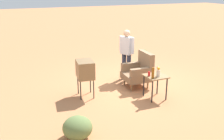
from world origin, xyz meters
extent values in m
plane|color=#C17A4C|center=(0.00, 0.00, 0.00)|extent=(60.00, 60.00, 0.00)
cylinder|color=#937047|center=(-0.10, -0.27, 0.11)|extent=(0.05, 0.05, 0.22)
cylinder|color=#937047|center=(0.43, -0.29, 0.11)|extent=(0.05, 0.05, 0.22)
cylinder|color=#937047|center=(-0.08, 0.27, 0.11)|extent=(0.05, 0.05, 0.22)
cylinder|color=#937047|center=(0.45, 0.24, 0.11)|extent=(0.05, 0.05, 0.22)
cube|color=#8C6B4C|center=(0.18, -0.01, 0.32)|extent=(0.79, 0.79, 0.20)
cube|color=#8C6B4C|center=(0.19, 0.31, 0.74)|extent=(0.77, 0.19, 0.64)
cube|color=#8C6B4C|center=(-0.14, 0.00, 0.55)|extent=(0.17, 0.69, 0.26)
cube|color=#8C6B4C|center=(0.50, -0.02, 0.55)|extent=(0.17, 0.69, 0.26)
cylinder|color=black|center=(0.91, -0.17, 0.31)|extent=(0.04, 0.04, 0.62)
cylinder|color=black|center=(1.36, -0.17, 0.31)|extent=(0.04, 0.04, 0.62)
cylinder|color=black|center=(0.91, 0.28, 0.31)|extent=(0.04, 0.04, 0.62)
cylinder|color=black|center=(1.36, 0.28, 0.31)|extent=(0.04, 0.04, 0.62)
cube|color=#937047|center=(1.14, 0.06, 0.64)|extent=(0.56, 0.56, 0.03)
cylinder|color=black|center=(0.50, -1.50, 0.28)|extent=(0.03, 0.03, 0.55)
cylinder|color=black|center=(0.07, -1.44, 0.28)|extent=(0.03, 0.03, 0.55)
cylinder|color=black|center=(0.46, -1.85, 0.28)|extent=(0.03, 0.03, 0.55)
cylinder|color=black|center=(0.02, -1.80, 0.28)|extent=(0.03, 0.03, 0.55)
cube|color=olive|center=(0.26, -1.65, 0.79)|extent=(0.65, 0.51, 0.48)
cube|color=#383D3F|center=(0.29, -1.43, 0.79)|extent=(0.42, 0.06, 0.34)
cylinder|color=#2D3347|center=(-0.62, -0.04, 0.43)|extent=(0.14, 0.14, 0.86)
cylinder|color=#2D3347|center=(-0.44, 0.05, 0.43)|extent=(0.14, 0.14, 0.86)
cube|color=silver|center=(-0.53, 0.00, 1.14)|extent=(0.42, 0.35, 0.56)
cylinder|color=silver|center=(-0.75, -0.10, 1.17)|extent=(0.09, 0.09, 0.50)
cylinder|color=silver|center=(-0.32, 0.11, 1.17)|extent=(0.09, 0.09, 0.50)
sphere|color=#DBAD84|center=(-0.53, 0.00, 1.53)|extent=(0.22, 0.22, 0.22)
cylinder|color=brown|center=(1.30, -0.13, 0.80)|extent=(0.07, 0.07, 0.30)
cylinder|color=red|center=(1.10, -0.13, 0.72)|extent=(0.07, 0.07, 0.12)
cylinder|color=silver|center=(1.22, 0.08, 0.74)|extent=(0.09, 0.09, 0.18)
sphere|color=yellow|center=(1.22, 0.08, 0.88)|extent=(0.07, 0.07, 0.07)
sphere|color=#E04C66|center=(1.18, 0.09, 0.88)|extent=(0.07, 0.07, 0.07)
sphere|color=orange|center=(1.26, 0.06, 0.88)|extent=(0.07, 0.07, 0.07)
ellipsoid|color=olive|center=(2.23, -2.45, 0.24)|extent=(0.61, 0.61, 0.47)
ellipsoid|color=olive|center=(-3.09, 2.14, 0.12)|extent=(0.32, 0.32, 0.25)
camera|label=1|loc=(6.76, -3.62, 2.99)|focal=41.74mm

